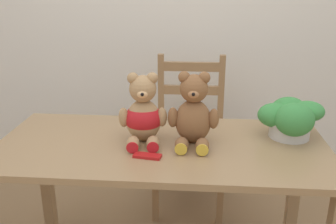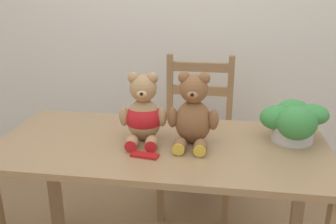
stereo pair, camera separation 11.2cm
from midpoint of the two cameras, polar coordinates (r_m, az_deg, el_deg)
name	(u,v)px [view 2 (the right image)]	position (r m, az deg, el deg)	size (l,w,h in m)	color
wall_back	(189,7)	(2.77, 4.40, 15.72)	(8.00, 0.04, 2.60)	silver
dining_table	(161,165)	(1.77, 0.78, -8.11)	(1.52, 0.70, 0.77)	#9E7A51
wooden_chair_behind	(197,137)	(2.51, 5.70, -3.82)	(0.45, 0.44, 1.02)	#997047
teddy_bear_left	(144,114)	(1.71, -1.89, -0.33)	(0.23, 0.24, 0.32)	tan
teddy_bear_right	(193,114)	(1.68, 5.74, -0.33)	(0.23, 0.23, 0.33)	brown
potted_plant	(294,121)	(1.83, 20.26, -1.27)	(0.31, 0.29, 0.19)	beige
chocolate_bar	(145,155)	(1.60, -1.58, -6.64)	(0.12, 0.05, 0.01)	red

